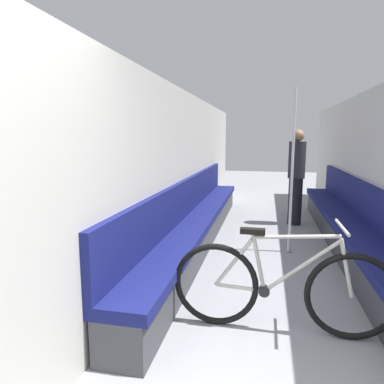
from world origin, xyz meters
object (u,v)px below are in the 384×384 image
object	(u,v)px
bench_seat_row_left	(198,223)
grab_pole_near	(292,175)
passenger_standing	(296,176)
bench_seat_row_right	(350,231)
bicycle	(281,288)

from	to	relation	value
bench_seat_row_left	grab_pole_near	size ratio (longest dim) A/B	2.67
grab_pole_near	passenger_standing	bearing A→B (deg)	83.32
grab_pole_near	passenger_standing	size ratio (longest dim) A/B	1.30
bench_seat_row_left	passenger_standing	world-z (taller)	passenger_standing
bench_seat_row_left	bench_seat_row_right	world-z (taller)	same
bench_seat_row_right	passenger_standing	size ratio (longest dim) A/B	3.46
bench_seat_row_left	passenger_standing	size ratio (longest dim) A/B	3.46
bench_seat_row_right	grab_pole_near	distance (m)	1.13
bicycle	grab_pole_near	xyz separation A→B (m)	(0.19, 2.07, 0.71)
bicycle	bench_seat_row_right	bearing A→B (deg)	72.81
bench_seat_row_right	bench_seat_row_left	bearing A→B (deg)	180.00
bench_seat_row_left	passenger_standing	xyz separation A→B (m)	(1.51, 1.49, 0.57)
bench_seat_row_right	grab_pole_near	bearing A→B (deg)	-171.04
bench_seat_row_left	grab_pole_near	world-z (taller)	grab_pole_near
bench_seat_row_left	bicycle	world-z (taller)	bench_seat_row_left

